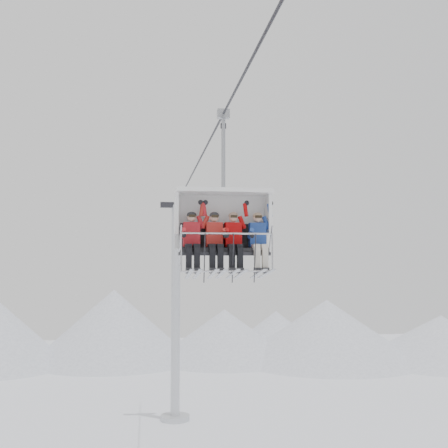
{
  "coord_description": "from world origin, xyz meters",
  "views": [
    {
      "loc": [
        -1.84,
        -13.31,
        9.64
      ],
      "look_at": [
        0.0,
        0.0,
        10.58
      ],
      "focal_mm": 45.0,
      "sensor_mm": 36.0,
      "label": 1
    }
  ],
  "objects": [
    {
      "name": "ridgeline",
      "position": [
        -1.58,
        42.05,
        2.84
      ],
      "size": [
        72.0,
        21.0,
        7.0
      ],
      "color": "white",
      "rests_on": "ground"
    },
    {
      "name": "lift_tower_right",
      "position": [
        0.0,
        22.0,
        5.78
      ],
      "size": [
        2.0,
        1.8,
        13.48
      ],
      "color": "silver",
      "rests_on": "ground"
    },
    {
      "name": "haul_cable",
      "position": [
        0.0,
        0.0,
        13.3
      ],
      "size": [
        0.06,
        50.0,
        0.06
      ],
      "primitive_type": "cylinder",
      "rotation": [
        1.57,
        0.0,
        0.0
      ],
      "color": "#29292E",
      "rests_on": "lift_tower_left"
    },
    {
      "name": "chairlift_carrier",
      "position": [
        0.0,
        0.24,
        10.66
      ],
      "size": [
        2.31,
        1.17,
        3.98
      ],
      "color": "black",
      "rests_on": "haul_cable"
    },
    {
      "name": "skier_far_left",
      "position": [
        -0.78,
        -0.07,
        10.2
      ],
      "size": [
        0.4,
        1.69,
        1.59
      ],
      "color": "red",
      "rests_on": "chairlift_carrier"
    },
    {
      "name": "skier_center_left",
      "position": [
        -0.23,
        -0.07,
        10.2
      ],
      "size": [
        0.4,
        1.69,
        1.59
      ],
      "color": "red",
      "rests_on": "chairlift_carrier"
    },
    {
      "name": "skier_center_right",
      "position": [
        0.23,
        -0.07,
        10.2
      ],
      "size": [
        0.4,
        1.69,
        1.59
      ],
      "color": "#BC0809",
      "rests_on": "chairlift_carrier"
    },
    {
      "name": "skier_far_right",
      "position": [
        0.83,
        -0.07,
        10.2
      ],
      "size": [
        0.4,
        1.69,
        1.59
      ],
      "color": "navy",
      "rests_on": "chairlift_carrier"
    }
  ]
}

